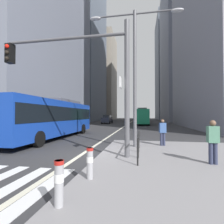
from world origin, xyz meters
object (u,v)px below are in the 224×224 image
car_oncoming_mid (107,119)px  pedestrian_walking (213,140)px  city_bus_blue_oncoming (54,117)px  city_bus_red_receding (142,116)px  bollard_front (59,181)px  city_bus_red_distant (139,116)px  car_receding_near (142,119)px  pedestrian_waiting (163,131)px  sedan_white_oncoming (30,126)px  traffic_signal_gantry (83,68)px  bollard_left (90,161)px  street_lamp_post (135,59)px

car_oncoming_mid → pedestrian_walking: bearing=-71.7°
city_bus_blue_oncoming → city_bus_red_receding: 24.19m
city_bus_red_receding → bollard_front: 33.22m
city_bus_blue_oncoming → car_oncoming_mid: (-0.49, 25.15, -0.85)m
city_bus_red_distant → city_bus_red_receding: bearing=-87.4°
car_receding_near → pedestrian_waiting: (1.06, -36.71, 0.02)m
city_bus_blue_oncoming → sedan_white_oncoming: size_ratio=2.79×
sedan_white_oncoming → city_bus_red_receding: city_bus_red_receding is taller
sedan_white_oncoming → city_bus_red_distant: (9.36, 43.05, 0.85)m
traffic_signal_gantry → bollard_left: size_ratio=6.94×
traffic_signal_gantry → bollard_front: traffic_signal_gantry is taller
city_bus_red_distant → city_bus_blue_oncoming: bearing=-98.5°
city_bus_red_distant → street_lamp_post: 47.30m
city_bus_red_distant → pedestrian_waiting: (2.09, -46.65, -0.83)m
sedan_white_oncoming → pedestrian_walking: bearing=-29.4°
city_bus_red_distant → pedestrian_walking: bearing=-86.1°
bollard_left → sedan_white_oncoming: bearing=133.0°
pedestrian_waiting → pedestrian_walking: size_ratio=0.96×
car_receding_near → pedestrian_walking: 40.41m
city_bus_blue_oncoming → pedestrian_waiting: bearing=-18.5°
sedan_white_oncoming → bollard_front: bearing=-51.7°
bollard_front → bollard_left: size_ratio=1.04×
city_bus_red_receding → bollard_front: bearing=-93.0°
car_oncoming_mid → bollard_left: bearing=-79.2°
sedan_white_oncoming → bollard_front: sedan_white_oncoming is taller
city_bus_red_receding → city_bus_red_distant: same height
car_oncoming_mid → pedestrian_waiting: 29.48m
car_receding_near → pedestrian_waiting: bearing=-88.3°
city_bus_red_receding → pedestrian_walking: city_bus_red_receding is taller
street_lamp_post → pedestrian_walking: (2.98, -3.10, -4.23)m
city_bus_red_receding → pedestrian_walking: 29.62m
car_oncoming_mid → bollard_left: size_ratio=5.00×
pedestrian_waiting → pedestrian_walking: pedestrian_walking is taller
bollard_front → pedestrian_walking: size_ratio=0.56×
city_bus_blue_oncoming → city_bus_red_receding: (7.50, 23.00, -0.00)m
city_bus_red_distant → car_receding_near: bearing=-84.1°
sedan_white_oncoming → street_lamp_post: street_lamp_post is taller
city_bus_red_receding → car_oncoming_mid: (-7.99, 2.15, -0.85)m
bollard_front → bollard_left: 1.51m
city_bus_red_distant → bollard_front: size_ratio=11.64×
traffic_signal_gantry → bollard_left: (1.19, -2.65, -3.47)m
bollard_left → traffic_signal_gantry: bearing=114.2°
car_oncoming_mid → street_lamp_post: bearing=-75.3°
car_receding_near → bollard_left: size_ratio=5.18×
street_lamp_post → pedestrian_waiting: (1.62, 0.53, -4.27)m
city_bus_blue_oncoming → bollard_left: city_bus_blue_oncoming is taller
city_bus_blue_oncoming → sedan_white_oncoming: bearing=165.7°
city_bus_red_distant → pedestrian_waiting: size_ratio=6.79×
city_bus_red_distant → car_receding_near: (1.03, -9.93, -0.84)m
sedan_white_oncoming → pedestrian_walking: 14.71m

